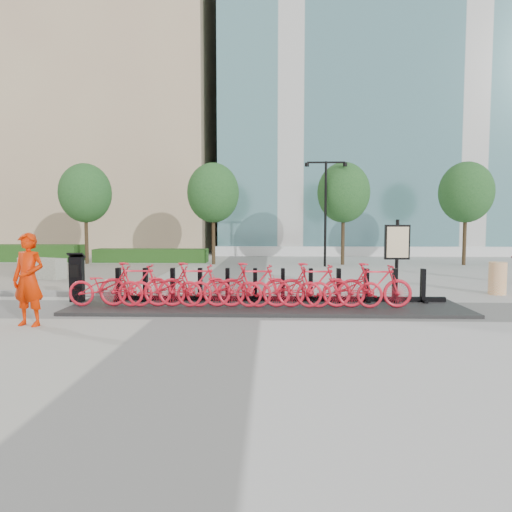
{
  "coord_description": "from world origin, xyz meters",
  "views": [
    {
      "loc": [
        1.41,
        -10.92,
        2.12
      ],
      "look_at": [
        1.0,
        1.5,
        1.2
      ],
      "focal_mm": 32.0,
      "sensor_mm": 36.0,
      "label": 1
    }
  ],
  "objects_px": {
    "construction_barrel": "(497,278)",
    "worker_red": "(29,279)",
    "kiosk": "(77,278)",
    "map_sign": "(397,245)",
    "bike_0": "(106,286)",
    "jersey_barrier": "(42,268)"
  },
  "relations": [
    {
      "from": "construction_barrel",
      "to": "worker_red",
      "type": "bearing_deg",
      "value": -158.94
    },
    {
      "from": "kiosk",
      "to": "map_sign",
      "type": "relative_size",
      "value": 0.58
    },
    {
      "from": "bike_0",
      "to": "construction_barrel",
      "type": "height_order",
      "value": "bike_0"
    },
    {
      "from": "kiosk",
      "to": "construction_barrel",
      "type": "distance_m",
      "value": 11.85
    },
    {
      "from": "jersey_barrier",
      "to": "worker_red",
      "type": "bearing_deg",
      "value": -41.65
    },
    {
      "from": "jersey_barrier",
      "to": "bike_0",
      "type": "bearing_deg",
      "value": -29.35
    },
    {
      "from": "worker_red",
      "to": "jersey_barrier",
      "type": "height_order",
      "value": "worker_red"
    },
    {
      "from": "bike_0",
      "to": "construction_barrel",
      "type": "distance_m",
      "value": 11.01
    },
    {
      "from": "bike_0",
      "to": "construction_barrel",
      "type": "bearing_deg",
      "value": -75.91
    },
    {
      "from": "jersey_barrier",
      "to": "construction_barrel",
      "type": "bearing_deg",
      "value": 10.65
    },
    {
      "from": "worker_red",
      "to": "construction_barrel",
      "type": "distance_m",
      "value": 12.45
    },
    {
      "from": "jersey_barrier",
      "to": "map_sign",
      "type": "height_order",
      "value": "map_sign"
    },
    {
      "from": "construction_barrel",
      "to": "bike_0",
      "type": "bearing_deg",
      "value": -165.91
    },
    {
      "from": "kiosk",
      "to": "worker_red",
      "type": "bearing_deg",
      "value": -95.19
    },
    {
      "from": "kiosk",
      "to": "construction_barrel",
      "type": "bearing_deg",
      "value": 3.39
    },
    {
      "from": "worker_red",
      "to": "jersey_barrier",
      "type": "bearing_deg",
      "value": 126.84
    },
    {
      "from": "worker_red",
      "to": "map_sign",
      "type": "height_order",
      "value": "map_sign"
    },
    {
      "from": "map_sign",
      "to": "jersey_barrier",
      "type": "bearing_deg",
      "value": 160.74
    },
    {
      "from": "bike_0",
      "to": "jersey_barrier",
      "type": "xyz_separation_m",
      "value": [
        -4.65,
        5.99,
        -0.18
      ]
    },
    {
      "from": "worker_red",
      "to": "map_sign",
      "type": "distance_m",
      "value": 9.52
    },
    {
      "from": "kiosk",
      "to": "jersey_barrier",
      "type": "bearing_deg",
      "value": 117.8
    },
    {
      "from": "construction_barrel",
      "to": "jersey_barrier",
      "type": "xyz_separation_m",
      "value": [
        -15.33,
        3.31,
        -0.09
      ]
    }
  ]
}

